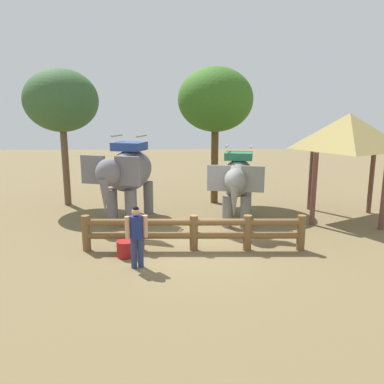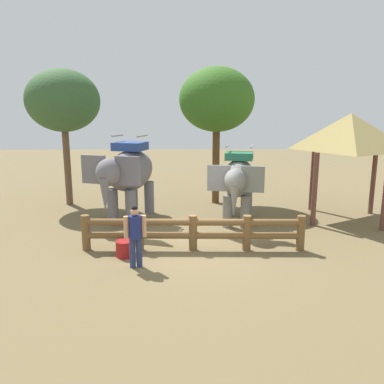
{
  "view_description": "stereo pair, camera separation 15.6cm",
  "coord_description": "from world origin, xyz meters",
  "px_view_note": "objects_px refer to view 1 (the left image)",
  "views": [
    {
      "loc": [
        -0.38,
        -10.79,
        4.0
      ],
      "look_at": [
        0.0,
        1.46,
        1.4
      ],
      "focal_mm": 35.91,
      "sensor_mm": 36.0,
      "label": 1
    },
    {
      "loc": [
        -0.22,
        -10.8,
        4.0
      ],
      "look_at": [
        0.0,
        1.46,
        1.4
      ],
      "focal_mm": 35.91,
      "sensor_mm": 36.0,
      "label": 2
    }
  ],
  "objects_px": {
    "thatched_shelter": "(348,133)",
    "tree_far_left": "(215,100)",
    "tourist_woman_in_black": "(137,232)",
    "elephant_center": "(238,180)",
    "log_fence": "(194,230)",
    "feed_bucket": "(126,249)",
    "tree_back_center": "(61,101)",
    "elephant_near_left": "(128,173)"
  },
  "relations": [
    {
      "from": "thatched_shelter",
      "to": "tree_far_left",
      "type": "distance_m",
      "value": 5.49
    },
    {
      "from": "tourist_woman_in_black",
      "to": "thatched_shelter",
      "type": "distance_m",
      "value": 8.78
    },
    {
      "from": "elephant_center",
      "to": "thatched_shelter",
      "type": "distance_m",
      "value": 4.4
    },
    {
      "from": "log_fence",
      "to": "feed_bucket",
      "type": "height_order",
      "value": "log_fence"
    },
    {
      "from": "thatched_shelter",
      "to": "feed_bucket",
      "type": "xyz_separation_m",
      "value": [
        -7.64,
        -3.66,
        -2.98
      ]
    },
    {
      "from": "tree_back_center",
      "to": "log_fence",
      "type": "bearing_deg",
      "value": -47.52
    },
    {
      "from": "tree_far_left",
      "to": "tree_back_center",
      "type": "xyz_separation_m",
      "value": [
        -6.39,
        -0.19,
        -0.05
      ]
    },
    {
      "from": "tourist_woman_in_black",
      "to": "tree_back_center",
      "type": "bearing_deg",
      "value": 118.33
    },
    {
      "from": "tourist_woman_in_black",
      "to": "feed_bucket",
      "type": "distance_m",
      "value": 1.13
    },
    {
      "from": "elephant_near_left",
      "to": "thatched_shelter",
      "type": "distance_m",
      "value": 8.16
    },
    {
      "from": "tourist_woman_in_black",
      "to": "log_fence",
      "type": "bearing_deg",
      "value": 38.97
    },
    {
      "from": "elephant_near_left",
      "to": "elephant_center",
      "type": "distance_m",
      "value": 4.01
    },
    {
      "from": "log_fence",
      "to": "thatched_shelter",
      "type": "height_order",
      "value": "thatched_shelter"
    },
    {
      "from": "thatched_shelter",
      "to": "tree_back_center",
      "type": "xyz_separation_m",
      "value": [
        -11.0,
        2.54,
        1.18
      ]
    },
    {
      "from": "elephant_center",
      "to": "log_fence",
      "type": "bearing_deg",
      "value": -121.11
    },
    {
      "from": "feed_bucket",
      "to": "log_fence",
      "type": "bearing_deg",
      "value": 13.31
    },
    {
      "from": "elephant_center",
      "to": "thatched_shelter",
      "type": "relative_size",
      "value": 0.85
    },
    {
      "from": "tourist_woman_in_black",
      "to": "elephant_center",
      "type": "bearing_deg",
      "value": 51.43
    },
    {
      "from": "elephant_center",
      "to": "elephant_near_left",
      "type": "bearing_deg",
      "value": 173.05
    },
    {
      "from": "log_fence",
      "to": "tree_far_left",
      "type": "xyz_separation_m",
      "value": [
        1.12,
        5.94,
        3.83
      ]
    },
    {
      "from": "log_fence",
      "to": "thatched_shelter",
      "type": "relative_size",
      "value": 1.65
    },
    {
      "from": "feed_bucket",
      "to": "tree_far_left",
      "type": "bearing_deg",
      "value": 64.62
    },
    {
      "from": "elephant_near_left",
      "to": "thatched_shelter",
      "type": "relative_size",
      "value": 0.96
    },
    {
      "from": "elephant_center",
      "to": "tree_far_left",
      "type": "bearing_deg",
      "value": 99.79
    },
    {
      "from": "elephant_center",
      "to": "thatched_shelter",
      "type": "bearing_deg",
      "value": 6.26
    },
    {
      "from": "feed_bucket",
      "to": "tree_back_center",
      "type": "bearing_deg",
      "value": 118.42
    },
    {
      "from": "elephant_center",
      "to": "tree_back_center",
      "type": "distance_m",
      "value": 8.06
    },
    {
      "from": "elephant_near_left",
      "to": "thatched_shelter",
      "type": "bearing_deg",
      "value": -0.28
    },
    {
      "from": "tree_back_center",
      "to": "elephant_near_left",
      "type": "bearing_deg",
      "value": -40.2
    },
    {
      "from": "elephant_near_left",
      "to": "elephant_center",
      "type": "bearing_deg",
      "value": -6.95
    },
    {
      "from": "log_fence",
      "to": "elephant_near_left",
      "type": "distance_m",
      "value": 4.15
    },
    {
      "from": "elephant_near_left",
      "to": "tree_back_center",
      "type": "relative_size",
      "value": 0.66
    },
    {
      "from": "tree_far_left",
      "to": "tree_back_center",
      "type": "distance_m",
      "value": 6.39
    },
    {
      "from": "elephant_near_left",
      "to": "thatched_shelter",
      "type": "height_order",
      "value": "thatched_shelter"
    },
    {
      "from": "thatched_shelter",
      "to": "feed_bucket",
      "type": "distance_m",
      "value": 8.98
    },
    {
      "from": "tourist_woman_in_black",
      "to": "tree_far_left",
      "type": "height_order",
      "value": "tree_far_left"
    },
    {
      "from": "tree_far_left",
      "to": "tree_back_center",
      "type": "relative_size",
      "value": 1.02
    },
    {
      "from": "tourist_woman_in_black",
      "to": "feed_bucket",
      "type": "height_order",
      "value": "tourist_woman_in_black"
    },
    {
      "from": "elephant_near_left",
      "to": "feed_bucket",
      "type": "bearing_deg",
      "value": -83.9
    },
    {
      "from": "thatched_shelter",
      "to": "elephant_center",
      "type": "bearing_deg",
      "value": -173.74
    },
    {
      "from": "elephant_near_left",
      "to": "tree_far_left",
      "type": "relative_size",
      "value": 0.65
    },
    {
      "from": "log_fence",
      "to": "tree_back_center",
      "type": "xyz_separation_m",
      "value": [
        -5.27,
        5.75,
        3.78
      ]
    }
  ]
}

